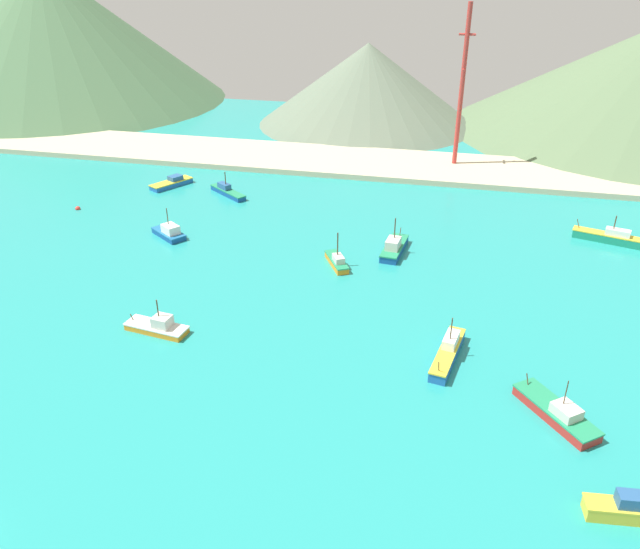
{
  "coord_description": "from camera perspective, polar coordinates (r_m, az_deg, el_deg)",
  "views": [
    {
      "loc": [
        36.84,
        -27.18,
        43.63
      ],
      "look_at": [
        19.15,
        48.82,
        2.76
      ],
      "focal_mm": 34.75,
      "sensor_mm": 36.0,
      "label": 1
    }
  ],
  "objects": [
    {
      "name": "fishing_boat_2",
      "position": [
        115.11,
        25.08,
        3.16
      ],
      "size": [
        11.34,
        5.16,
        4.81
      ],
      "color": "#198466",
      "rests_on": "ground"
    },
    {
      "name": "fishing_boat_3",
      "position": [
        109.3,
        -13.71,
        3.8
      ],
      "size": [
        7.4,
        6.39,
        5.29
      ],
      "color": "#14478C",
      "rests_on": "ground"
    },
    {
      "name": "fishing_boat_6",
      "position": [
        82.56,
        -14.7,
        -4.65
      ],
      "size": [
        8.64,
        3.88,
        4.77
      ],
      "color": "orange",
      "rests_on": "ground"
    },
    {
      "name": "hill_central",
      "position": [
        179.78,
        4.39,
        17.07
      ],
      "size": [
        60.8,
        60.8,
        21.76
      ],
      "color": "#60705B",
      "rests_on": "ground"
    },
    {
      "name": "ground",
      "position": [
        80.94,
        -16.55,
        -6.5
      ],
      "size": [
        260.0,
        280.0,
        0.5
      ],
      "color": "teal"
    },
    {
      "name": "buoy_0",
      "position": [
        126.97,
        -21.41,
        5.67
      ],
      "size": [
        0.93,
        0.93,
        0.93
      ],
      "color": "red",
      "rests_on": "ground"
    },
    {
      "name": "fishing_boat_13",
      "position": [
        101.11,
        6.83,
        2.49
      ],
      "size": [
        3.73,
        9.81,
        6.2
      ],
      "color": "#14478C",
      "rests_on": "ground"
    },
    {
      "name": "fishing_boat_12",
      "position": [
        96.4,
        1.58,
        1.23
      ],
      "size": [
        5.11,
        7.17,
        5.68
      ],
      "color": "orange",
      "rests_on": "ground"
    },
    {
      "name": "beach_strip",
      "position": [
        147.41,
        -1.99,
        10.66
      ],
      "size": [
        247.0,
        21.56,
        1.2
      ],
      "primitive_type": "cube",
      "color": "#C6B793",
      "rests_on": "ground"
    },
    {
      "name": "fishing_boat_9",
      "position": [
        126.97,
        -8.54,
        7.59
      ],
      "size": [
        9.39,
        7.66,
        4.68
      ],
      "color": "#14478C",
      "rests_on": "ground"
    },
    {
      "name": "hill_west",
      "position": [
        224.62,
        -23.6,
        19.68
      ],
      "size": [
        106.09,
        106.09,
        41.39
      ],
      "color": "#476B47",
      "rests_on": "ground"
    },
    {
      "name": "fishing_boat_11",
      "position": [
        76.33,
        11.71,
        -7.01
      ],
      "size": [
        3.95,
        10.95,
        5.5
      ],
      "color": "#1E5BA8",
      "rests_on": "ground"
    },
    {
      "name": "fishing_boat_1",
      "position": [
        70.84,
        21.0,
        -11.75
      ],
      "size": [
        8.63,
        9.81,
        5.24
      ],
      "color": "red",
      "rests_on": "ground"
    },
    {
      "name": "radio_tower",
      "position": [
        140.98,
        12.93,
        16.39
      ],
      "size": [
        3.47,
        2.78,
        34.7
      ],
      "color": "#B7332D",
      "rests_on": "ground"
    },
    {
      "name": "fishing_boat_4",
      "position": [
        134.12,
        -13.48,
        8.21
      ],
      "size": [
        6.95,
        9.4,
        2.02
      ],
      "color": "#1E5BA8",
      "rests_on": "ground"
    }
  ]
}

